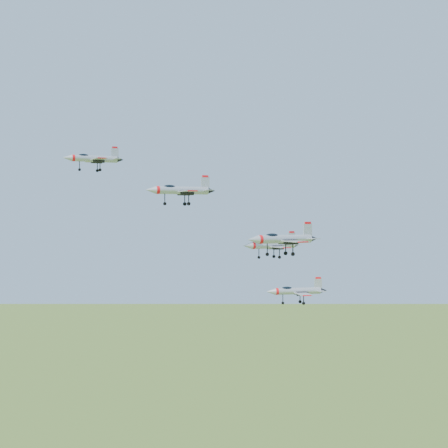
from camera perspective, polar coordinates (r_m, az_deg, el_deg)
name	(u,v)px	position (r m, az deg, el deg)	size (l,w,h in m)	color
jet_lead	(93,159)	(128.82, -11.90, 5.88)	(12.40, 10.18, 3.33)	#A1A7AE
jet_left_high	(180,190)	(117.08, -4.04, 3.11)	(13.74, 11.36, 3.67)	#A1A7AE
jet_right_high	(283,239)	(102.65, 5.38, -1.36)	(13.17, 10.80, 3.53)	#A1A7AE
jet_left_low	(271,245)	(127.41, 4.35, -1.93)	(13.11, 10.76, 3.52)	#A1A7AE
jet_right_low	(296,291)	(119.25, 6.61, -6.09)	(11.91, 10.07, 3.21)	#A1A7AE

